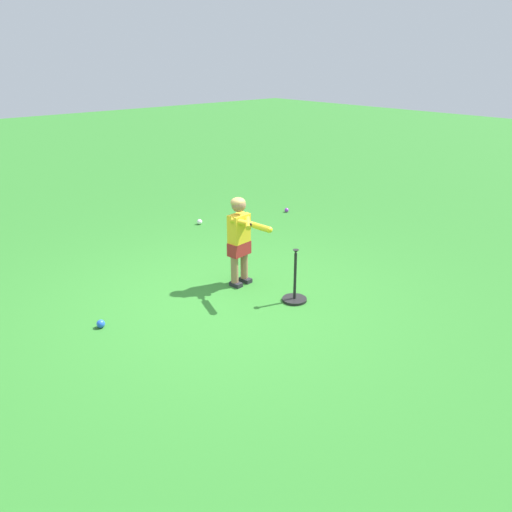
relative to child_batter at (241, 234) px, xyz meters
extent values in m
plane|color=#2D7528|center=(0.47, 0.24, -0.65)|extent=(40.00, 40.00, 0.00)
cube|color=#232328|center=(-0.09, -0.02, -0.63)|extent=(0.11, 0.16, 0.05)
cylinder|color=#996B4C|center=(-0.09, -0.04, -0.44)|extent=(0.09, 0.09, 0.34)
cube|color=#232328|center=(0.08, 0.00, -0.63)|extent=(0.11, 0.16, 0.05)
cylinder|color=#996B4C|center=(0.08, -0.02, -0.44)|extent=(0.09, 0.09, 0.34)
cube|color=maroon|center=(0.00, -0.03, -0.19)|extent=(0.29, 0.18, 0.16)
cube|color=yellow|center=(0.00, -0.03, 0.06)|extent=(0.27, 0.18, 0.34)
sphere|color=#996B4C|center=(0.00, -0.03, 0.34)|extent=(0.17, 0.17, 0.17)
ellipsoid|color=tan|center=(0.00, -0.04, 0.37)|extent=(0.19, 0.19, 0.11)
sphere|color=yellow|center=(-0.02, 0.11, 0.15)|extent=(0.04, 0.04, 0.04)
cylinder|color=black|center=(0.00, 0.20, 0.16)|extent=(0.06, 0.14, 0.05)
cylinder|color=yellow|center=(0.06, 0.43, 0.20)|extent=(0.15, 0.35, 0.11)
sphere|color=yellow|center=(0.09, 0.59, 0.22)|extent=(0.07, 0.07, 0.07)
cylinder|color=yellow|center=(-0.05, 0.07, 0.16)|extent=(0.24, 0.28, 0.14)
cylinder|color=yellow|center=(0.02, 0.08, 0.16)|extent=(0.28, 0.24, 0.14)
sphere|color=blue|center=(1.76, -0.15, -0.61)|extent=(0.09, 0.09, 0.09)
sphere|color=purple|center=(-2.58, -1.80, -0.61)|extent=(0.07, 0.07, 0.07)
sphere|color=white|center=(-1.02, -2.26, -0.61)|extent=(0.09, 0.09, 0.09)
cylinder|color=black|center=(-0.17, 0.74, -0.64)|extent=(0.28, 0.28, 0.03)
cylinder|color=black|center=(-0.17, 0.74, -0.35)|extent=(0.03, 0.03, 0.55)
cone|color=black|center=(-0.17, 0.74, -0.05)|extent=(0.07, 0.07, 0.04)
camera|label=1|loc=(3.69, 4.39, 1.98)|focal=36.33mm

